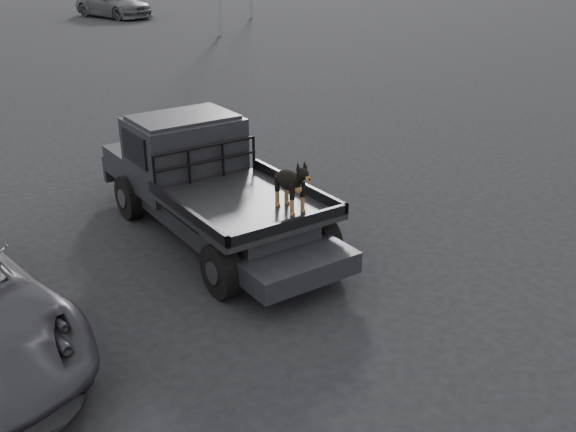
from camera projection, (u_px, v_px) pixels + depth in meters
ground at (295, 293)px, 8.76m from camera, size 120.00×120.00×0.00m
flatbed_ute at (215, 210)px, 10.24m from camera, size 2.00×5.40×0.92m
ute_cab at (184, 142)px, 10.60m from camera, size 1.72×1.30×0.88m
headache_rack at (206, 163)px, 10.10m from camera, size 1.80×0.08×0.55m
dog at (290, 185)px, 8.96m from camera, size 0.32×0.60×0.74m
distant_car_b at (113, 4)px, 38.10m from camera, size 3.66×5.85×1.58m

